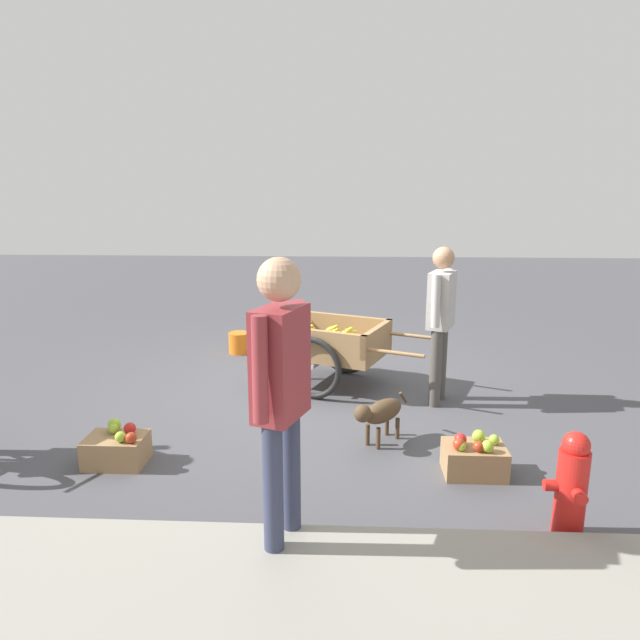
# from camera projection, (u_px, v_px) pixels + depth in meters

# --- Properties ---
(ground_plane) EXTENTS (24.00, 24.00, 0.00)m
(ground_plane) POSITION_uv_depth(u_px,v_px,m) (313.00, 394.00, 5.75)
(ground_plane) COLOR #47474C
(fruit_cart) EXTENTS (1.81, 1.33, 0.70)m
(fruit_cart) POSITION_uv_depth(u_px,v_px,m) (329.00, 346.00, 5.92)
(fruit_cart) COLOR #937047
(fruit_cart) RESTS_ON ground
(vendor_person) EXTENTS (0.31, 0.52, 1.52)m
(vendor_person) POSITION_uv_depth(u_px,v_px,m) (441.00, 312.00, 5.34)
(vendor_person) COLOR #4C4742
(vendor_person) RESTS_ON ground
(dog) EXTENTS (0.47, 0.54, 0.40)m
(dog) POSITION_uv_depth(u_px,v_px,m) (380.00, 412.00, 4.58)
(dog) COLOR #4C3823
(dog) RESTS_ON ground
(fire_hydrant) EXTENTS (0.25, 0.25, 0.67)m
(fire_hydrant) POSITION_uv_depth(u_px,v_px,m) (571.00, 485.00, 3.33)
(fire_hydrant) COLOR red
(fire_hydrant) RESTS_ON ground
(plastic_bucket) EXTENTS (0.27, 0.27, 0.26)m
(plastic_bucket) POSITION_uv_depth(u_px,v_px,m) (239.00, 343.00, 7.17)
(plastic_bucket) COLOR orange
(plastic_bucket) RESTS_ON ground
(apple_crate) EXTENTS (0.44, 0.32, 0.32)m
(apple_crate) POSITION_uv_depth(u_px,v_px,m) (117.00, 448.00, 4.27)
(apple_crate) COLOR #99754C
(apple_crate) RESTS_ON ground
(mixed_fruit_crate) EXTENTS (0.44, 0.32, 0.31)m
(mixed_fruit_crate) POSITION_uv_depth(u_px,v_px,m) (474.00, 458.00, 4.11)
(mixed_fruit_crate) COLOR #99754C
(mixed_fruit_crate) RESTS_ON ground
(bystander_person) EXTENTS (0.30, 0.53, 1.71)m
(bystander_person) POSITION_uv_depth(u_px,v_px,m) (281.00, 384.00, 2.99)
(bystander_person) COLOR #333851
(bystander_person) RESTS_ON ground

